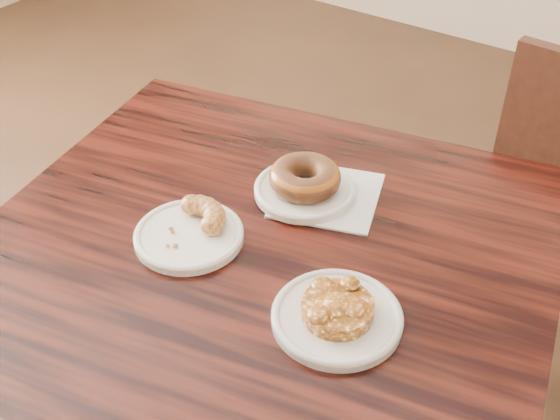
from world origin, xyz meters
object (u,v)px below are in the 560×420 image
Objects in this scene: apple_fritter at (338,306)px; cruller_fragment at (188,225)px; cafe_table at (258,412)px; glazed_donut at (305,177)px.

cruller_fragment is (-0.27, 0.02, 0.00)m from apple_fritter.
cafe_table is at bearing 9.13° from cruller_fragment.
cafe_table is 7.28× the size of glazed_donut.
apple_fritter is 0.27m from cruller_fragment.
cruller_fragment is (-0.09, -0.19, -0.01)m from glazed_donut.
glazed_donut reaches higher than apple_fritter.
glazed_donut is 1.01× the size of cruller_fragment.
cruller_fragment is (-0.11, -0.02, 0.40)m from cafe_table.
glazed_donut is 0.28m from apple_fritter.
apple_fritter reaches higher than cafe_table.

